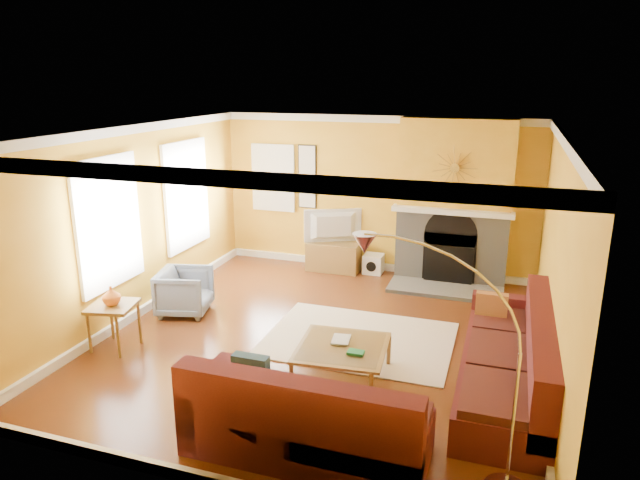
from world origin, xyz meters
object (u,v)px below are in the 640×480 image
(side_table, at_px, (115,326))
(arc_lamp, at_px, (443,368))
(sectional_sofa, at_px, (393,351))
(armchair, at_px, (185,292))
(media_console, at_px, (334,257))
(coffee_table, at_px, (342,361))

(side_table, relative_size, arc_lamp, 0.28)
(sectional_sofa, distance_m, armchair, 3.46)
(media_console, bearing_deg, sectional_sofa, -63.56)
(side_table, bearing_deg, arc_lamp, -15.85)
(sectional_sofa, distance_m, coffee_table, 0.65)
(armchair, bearing_deg, sectional_sofa, -122.69)
(arc_lamp, bearing_deg, coffee_table, 131.85)
(side_table, xyz_separation_m, arc_lamp, (4.18, -1.19, 0.76))
(media_console, height_order, arc_lamp, arc_lamp)
(media_console, relative_size, side_table, 1.56)
(media_console, distance_m, armchair, 2.91)
(coffee_table, height_order, armchair, armchair)
(coffee_table, distance_m, armchair, 2.89)
(coffee_table, bearing_deg, arc_lamp, -48.15)
(media_console, height_order, side_table, side_table)
(media_console, bearing_deg, armchair, -120.74)
(coffee_table, relative_size, armchair, 1.38)
(coffee_table, relative_size, arc_lamp, 0.47)
(armchair, bearing_deg, side_table, 155.07)
(media_console, distance_m, arc_lamp, 5.58)
(armchair, xyz_separation_m, arc_lamp, (3.94, -2.45, 0.73))
(sectional_sofa, bearing_deg, side_table, -177.56)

